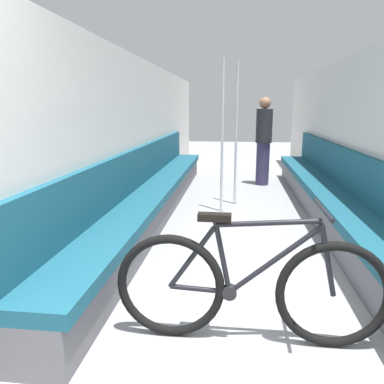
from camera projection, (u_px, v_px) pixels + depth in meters
wall_left at (134, 138)px, 4.98m from camera, size 0.10×10.76×2.10m
wall_right at (357, 140)px, 4.65m from camera, size 0.10×10.76×2.10m
bench_seat_row_left at (154, 194)px, 5.07m from camera, size 0.49×6.48×0.93m
bench_seat_row_right at (331, 199)px, 4.80m from camera, size 0.49×6.48×0.93m
bicycle at (250, 288)px, 2.29m from camera, size 1.68×0.46×0.89m
grab_pole_near at (236, 137)px, 5.51m from camera, size 0.08×0.08×2.08m
grab_pole_far at (222, 140)px, 5.10m from camera, size 0.08×0.08×2.08m
passenger_standing at (264, 140)px, 6.96m from camera, size 0.30×0.30×1.62m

